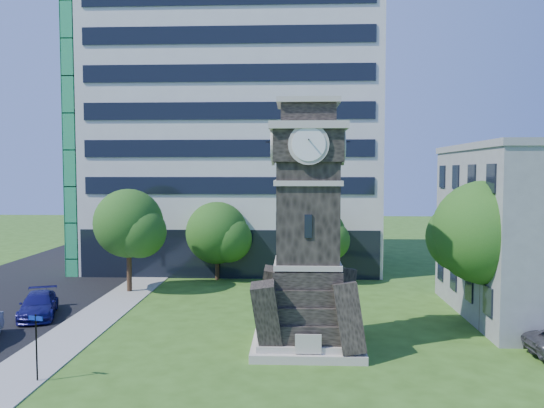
{
  "coord_description": "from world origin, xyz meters",
  "views": [
    {
      "loc": [
        2.36,
        -24.17,
        8.76
      ],
      "look_at": [
        0.97,
        8.44,
        6.74
      ],
      "focal_mm": 35.0,
      "sensor_mm": 36.0,
      "label": 1
    }
  ],
  "objects_px": {
    "clock_tower": "(307,241)",
    "street_sign": "(36,340)",
    "park_bench": "(302,340)",
    "car_street_north": "(38,305)"
  },
  "relations": [
    {
      "from": "clock_tower",
      "to": "street_sign",
      "type": "xyz_separation_m",
      "value": [
        -11.33,
        -5.04,
        -3.49
      ]
    },
    {
      "from": "park_bench",
      "to": "car_street_north",
      "type": "bearing_deg",
      "value": 148.9
    },
    {
      "from": "clock_tower",
      "to": "park_bench",
      "type": "bearing_deg",
      "value": -120.94
    },
    {
      "from": "clock_tower",
      "to": "park_bench",
      "type": "height_order",
      "value": "clock_tower"
    },
    {
      "from": "clock_tower",
      "to": "car_street_north",
      "type": "relative_size",
      "value": 2.5
    },
    {
      "from": "street_sign",
      "to": "car_street_north",
      "type": "bearing_deg",
      "value": 130.9
    },
    {
      "from": "car_street_north",
      "to": "park_bench",
      "type": "distance_m",
      "value": 16.63
    },
    {
      "from": "street_sign",
      "to": "clock_tower",
      "type": "bearing_deg",
      "value": 38.95
    },
    {
      "from": "car_street_north",
      "to": "park_bench",
      "type": "height_order",
      "value": "car_street_north"
    },
    {
      "from": "clock_tower",
      "to": "park_bench",
      "type": "relative_size",
      "value": 7.73
    }
  ]
}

